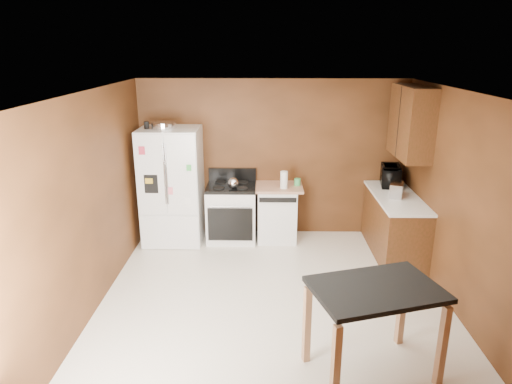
{
  "coord_description": "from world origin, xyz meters",
  "views": [
    {
      "loc": [
        -0.13,
        -4.85,
        2.96
      ],
      "look_at": [
        -0.23,
        0.85,
        1.14
      ],
      "focal_mm": 32.0,
      "sensor_mm": 36.0,
      "label": 1
    }
  ],
  "objects_px": {
    "pen_cup": "(146,125)",
    "toaster": "(396,190)",
    "gas_range": "(232,212)",
    "dishwasher": "(277,212)",
    "roasting_pan": "(164,125)",
    "island": "(375,301)",
    "kettle": "(233,183)",
    "refrigerator": "(172,186)",
    "microwave": "(391,177)",
    "green_canister": "(297,182)",
    "paper_towel": "(284,180)"
  },
  "relations": [
    {
      "from": "toaster",
      "to": "microwave",
      "type": "bearing_deg",
      "value": 103.32
    },
    {
      "from": "pen_cup",
      "to": "dishwasher",
      "type": "height_order",
      "value": "pen_cup"
    },
    {
      "from": "kettle",
      "to": "roasting_pan",
      "type": "bearing_deg",
      "value": 176.04
    },
    {
      "from": "roasting_pan",
      "to": "dishwasher",
      "type": "distance_m",
      "value": 2.2
    },
    {
      "from": "pen_cup",
      "to": "gas_range",
      "type": "distance_m",
      "value": 1.86
    },
    {
      "from": "gas_range",
      "to": "microwave",
      "type": "bearing_deg",
      "value": 1.26
    },
    {
      "from": "roasting_pan",
      "to": "dishwasher",
      "type": "height_order",
      "value": "roasting_pan"
    },
    {
      "from": "roasting_pan",
      "to": "pen_cup",
      "type": "relative_size",
      "value": 3.41
    },
    {
      "from": "gas_range",
      "to": "dishwasher",
      "type": "distance_m",
      "value": 0.72
    },
    {
      "from": "toaster",
      "to": "refrigerator",
      "type": "xyz_separation_m",
      "value": [
        -3.32,
        0.46,
        -0.1
      ]
    },
    {
      "from": "pen_cup",
      "to": "toaster",
      "type": "bearing_deg",
      "value": -6.23
    },
    {
      "from": "refrigerator",
      "to": "island",
      "type": "relative_size",
      "value": 1.38
    },
    {
      "from": "kettle",
      "to": "microwave",
      "type": "distance_m",
      "value": 2.44
    },
    {
      "from": "green_canister",
      "to": "island",
      "type": "bearing_deg",
      "value": -81.25
    },
    {
      "from": "microwave",
      "to": "refrigerator",
      "type": "distance_m",
      "value": 3.39
    },
    {
      "from": "toaster",
      "to": "dishwasher",
      "type": "height_order",
      "value": "toaster"
    },
    {
      "from": "roasting_pan",
      "to": "pen_cup",
      "type": "height_order",
      "value": "pen_cup"
    },
    {
      "from": "green_canister",
      "to": "microwave",
      "type": "height_order",
      "value": "microwave"
    },
    {
      "from": "microwave",
      "to": "roasting_pan",
      "type": "bearing_deg",
      "value": 101.62
    },
    {
      "from": "paper_towel",
      "to": "green_canister",
      "type": "height_order",
      "value": "paper_towel"
    },
    {
      "from": "roasting_pan",
      "to": "paper_towel",
      "type": "relative_size",
      "value": 1.41
    },
    {
      "from": "roasting_pan",
      "to": "paper_towel",
      "type": "xyz_separation_m",
      "value": [
        1.79,
        -0.02,
        -0.82
      ]
    },
    {
      "from": "pen_cup",
      "to": "dishwasher",
      "type": "bearing_deg",
      "value": 4.3
    },
    {
      "from": "gas_range",
      "to": "roasting_pan",
      "type": "bearing_deg",
      "value": -175.44
    },
    {
      "from": "island",
      "to": "kettle",
      "type": "bearing_deg",
      "value": 116.4
    },
    {
      "from": "toaster",
      "to": "pen_cup",
      "type": "bearing_deg",
      "value": -166.57
    },
    {
      "from": "paper_towel",
      "to": "gas_range",
      "type": "relative_size",
      "value": 0.24
    },
    {
      "from": "dishwasher",
      "to": "roasting_pan",
      "type": "bearing_deg",
      "value": -176.55
    },
    {
      "from": "kettle",
      "to": "microwave",
      "type": "relative_size",
      "value": 0.33
    },
    {
      "from": "pen_cup",
      "to": "paper_towel",
      "type": "bearing_deg",
      "value": 0.69
    },
    {
      "from": "roasting_pan",
      "to": "gas_range",
      "type": "bearing_deg",
      "value": 4.56
    },
    {
      "from": "toaster",
      "to": "refrigerator",
      "type": "relative_size",
      "value": 0.15
    },
    {
      "from": "gas_range",
      "to": "refrigerator",
      "type": "bearing_deg",
      "value": -176.19
    },
    {
      "from": "gas_range",
      "to": "dishwasher",
      "type": "xyz_separation_m",
      "value": [
        0.72,
        0.02,
        -0.01
      ]
    },
    {
      "from": "paper_towel",
      "to": "dishwasher",
      "type": "xyz_separation_m",
      "value": [
        -0.1,
        0.12,
        -0.57
      ]
    },
    {
      "from": "roasting_pan",
      "to": "dishwasher",
      "type": "xyz_separation_m",
      "value": [
        1.7,
        0.1,
        -1.39
      ]
    },
    {
      "from": "kettle",
      "to": "paper_towel",
      "type": "bearing_deg",
      "value": 3.78
    },
    {
      "from": "island",
      "to": "roasting_pan",
      "type": "bearing_deg",
      "value": 129.31
    },
    {
      "from": "refrigerator",
      "to": "green_canister",
      "type": "bearing_deg",
      "value": 3.45
    },
    {
      "from": "green_canister",
      "to": "refrigerator",
      "type": "relative_size",
      "value": 0.06
    },
    {
      "from": "roasting_pan",
      "to": "paper_towel",
      "type": "height_order",
      "value": "roasting_pan"
    },
    {
      "from": "paper_towel",
      "to": "refrigerator",
      "type": "relative_size",
      "value": 0.15
    },
    {
      "from": "pen_cup",
      "to": "green_canister",
      "type": "relative_size",
      "value": 1.0
    },
    {
      "from": "roasting_pan",
      "to": "green_canister",
      "type": "bearing_deg",
      "value": 3.83
    },
    {
      "from": "microwave",
      "to": "gas_range",
      "type": "bearing_deg",
      "value": 100.68
    },
    {
      "from": "pen_cup",
      "to": "paper_towel",
      "type": "distance_m",
      "value": 2.2
    },
    {
      "from": "microwave",
      "to": "kettle",
      "type": "bearing_deg",
      "value": 104.2
    },
    {
      "from": "dishwasher",
      "to": "pen_cup",
      "type": "bearing_deg",
      "value": -175.7
    },
    {
      "from": "pen_cup",
      "to": "island",
      "type": "distance_m",
      "value": 4.22
    },
    {
      "from": "microwave",
      "to": "gas_range",
      "type": "xyz_separation_m",
      "value": [
        -2.47,
        -0.05,
        -0.58
      ]
    }
  ]
}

